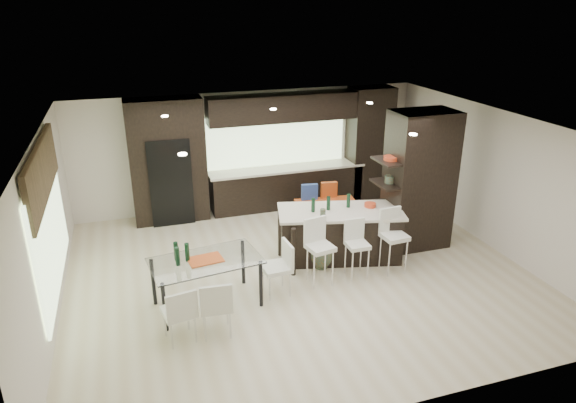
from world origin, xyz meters
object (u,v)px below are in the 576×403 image
object	(u,v)px
floor_vase	(322,239)
chair_far	(179,315)
kitchen_island	(339,234)
chair_near	(216,308)
stool_left	(320,259)
chair_end	(276,271)
dining_table	(207,283)
bench	(325,212)
stool_right	(394,247)
stool_mid	(357,255)

from	to	relation	value
floor_vase	chair_far	distance (m)	3.05
kitchen_island	chair_near	distance (m)	3.16
floor_vase	chair_near	bearing A→B (deg)	-147.89
stool_left	floor_vase	size ratio (longest dim) A/B	0.81
stool_left	chair_end	world-z (taller)	stool_left
floor_vase	dining_table	size ratio (longest dim) A/B	0.69
floor_vase	chair_far	world-z (taller)	floor_vase
bench	chair_end	distance (m)	3.12
kitchen_island	bench	bearing A→B (deg)	91.62
kitchen_island	floor_vase	size ratio (longest dim) A/B	1.98
chair_near	floor_vase	bearing A→B (deg)	36.81
bench	chair_far	distance (m)	4.82
stool_right	kitchen_island	bearing A→B (deg)	127.17
bench	floor_vase	world-z (taller)	floor_vase
chair_near	chair_far	distance (m)	0.53
stool_left	stool_mid	xyz separation A→B (m)	(0.71, 0.02, -0.05)
floor_vase	chair_far	bearing A→B (deg)	-153.34
stool_left	bench	xyz separation A→B (m)	(1.06, 2.39, -0.22)
kitchen_island	chair_end	xyz separation A→B (m)	(-1.52, -0.90, -0.06)
dining_table	chair_far	xyz separation A→B (m)	(-0.53, -0.78, 0.00)
stool_mid	floor_vase	xyz separation A→B (m)	(-0.47, 0.48, 0.16)
dining_table	chair_far	size ratio (longest dim) A/B	2.08
stool_mid	stool_right	world-z (taller)	stool_right
stool_mid	chair_near	xyz separation A→B (m)	(-2.67, -0.90, 0.00)
stool_mid	bench	bearing A→B (deg)	82.73
stool_mid	chair_near	world-z (taller)	chair_near
stool_right	floor_vase	bearing A→B (deg)	152.92
kitchen_island	dining_table	bearing A→B (deg)	-147.39
bench	stool_right	bearing A→B (deg)	-74.88
bench	chair_far	xyz separation A→B (m)	(-3.55, -3.26, 0.15)
chair_near	kitchen_island	bearing A→B (deg)	36.93
kitchen_island	bench	xyz separation A→B (m)	(0.35, 1.59, -0.22)
bench	chair_near	bearing A→B (deg)	-126.01
dining_table	stool_left	bearing A→B (deg)	-4.85
chair_near	stool_right	bearing A→B (deg)	19.30
stool_left	chair_far	bearing A→B (deg)	-171.35
kitchen_island	stool_mid	bearing A→B (deg)	-75.96
stool_left	chair_far	distance (m)	2.64
floor_vase	chair_near	distance (m)	2.60
stool_mid	chair_end	size ratio (longest dim) A/B	1.01
stool_mid	bench	xyz separation A→B (m)	(0.35, 2.37, -0.17)
kitchen_island	chair_end	bearing A→B (deg)	-135.37
stool_right	stool_left	bearing A→B (deg)	175.83
stool_left	bench	distance (m)	2.63
dining_table	chair_far	bearing A→B (deg)	-131.86
stool_left	floor_vase	distance (m)	0.56
dining_table	chair_end	bearing A→B (deg)	-7.60
stool_right	chair_far	bearing A→B (deg)	-171.60
stool_left	stool_mid	size ratio (longest dim) A/B	1.12
chair_end	kitchen_island	bearing A→B (deg)	-63.13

